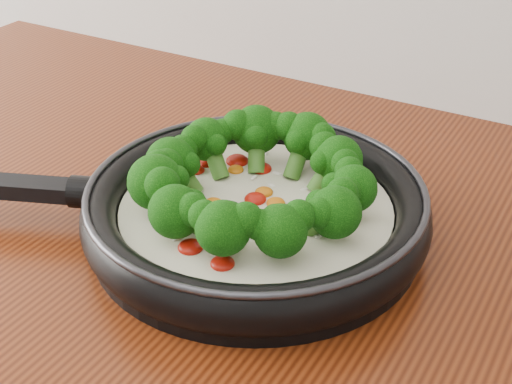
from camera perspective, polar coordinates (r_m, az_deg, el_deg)
The scene contains 1 object.
skillet at distance 0.69m, azimuth -0.32°, elevation -0.94°, with size 0.55×0.43×0.10m.
Camera 1 is at (0.19, 0.60, 1.30)m, focal length 51.04 mm.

